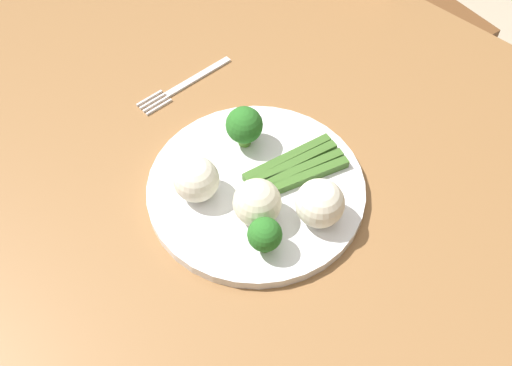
{
  "coord_description": "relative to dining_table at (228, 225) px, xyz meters",
  "views": [
    {
      "loc": [
        -0.36,
        0.32,
        1.4
      ],
      "look_at": [
        -0.03,
        -0.02,
        0.77
      ],
      "focal_mm": 43.39,
      "sensor_mm": 36.0,
      "label": 1
    }
  ],
  "objects": [
    {
      "name": "cauliflower_right",
      "position": [
        -0.12,
        -0.04,
        0.14
      ],
      "size": [
        0.06,
        0.06,
        0.06
      ],
      "primitive_type": "sphere",
      "color": "white",
      "rests_on": "plate"
    },
    {
      "name": "chair",
      "position": [
        0.26,
        -0.65,
        -0.15
      ],
      "size": [
        0.47,
        0.47,
        0.87
      ],
      "rotation": [
        0.0,
        0.0,
        -0.18
      ],
      "color": "brown",
      "rests_on": "ground_plane"
    },
    {
      "name": "cauliflower_mid",
      "position": [
        0.01,
        0.04,
        0.14
      ],
      "size": [
        0.06,
        0.06,
        0.06
      ],
      "primitive_type": "sphere",
      "color": "white",
      "rests_on": "plate"
    },
    {
      "name": "plate",
      "position": [
        -0.03,
        -0.02,
        0.1
      ],
      "size": [
        0.28,
        0.28,
        0.01
      ],
      "primitive_type": "cylinder",
      "color": "white",
      "rests_on": "dining_table"
    },
    {
      "name": "broccoli_back_right",
      "position": [
        0.03,
        -0.06,
        0.14
      ],
      "size": [
        0.05,
        0.05,
        0.06
      ],
      "color": "#568E33",
      "rests_on": "plate"
    },
    {
      "name": "cauliflower_near_fork",
      "position": [
        -0.07,
        0.01,
        0.14
      ],
      "size": [
        0.06,
        0.06,
        0.06
      ],
      "primitive_type": "sphere",
      "color": "beige",
      "rests_on": "plate"
    },
    {
      "name": "dining_table",
      "position": [
        0.0,
        0.0,
        0.0
      ],
      "size": [
        1.41,
        1.03,
        0.75
      ],
      "color": "olive",
      "rests_on": "ground_plane"
    },
    {
      "name": "broccoli_front",
      "position": [
        -0.11,
        0.04,
        0.14
      ],
      "size": [
        0.04,
        0.04,
        0.05
      ],
      "color": "#568E33",
      "rests_on": "plate"
    },
    {
      "name": "asparagus_bundle",
      "position": [
        -0.06,
        -0.07,
        0.11
      ],
      "size": [
        0.09,
        0.14,
        0.01
      ],
      "rotation": [
        0.0,
        0.0,
        4.4
      ],
      "color": "#3D6626",
      "rests_on": "plate"
    },
    {
      "name": "fork",
      "position": [
        0.18,
        -0.09,
        0.09
      ],
      "size": [
        0.03,
        0.17,
        0.0
      ],
      "rotation": [
        0.0,
        0.0,
        1.49
      ],
      "color": "silver",
      "rests_on": "dining_table"
    }
  ]
}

